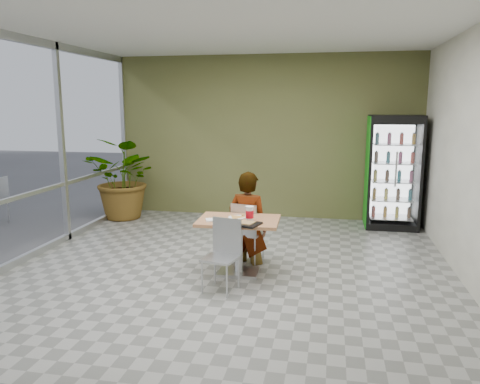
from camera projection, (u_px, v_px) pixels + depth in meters
name	position (u px, v px, depth m)	size (l,w,h in m)	color
ground	(226.00, 276.00, 6.18)	(7.00, 7.00, 0.00)	gray
room_envelope	(226.00, 155.00, 5.89)	(6.00, 7.00, 3.20)	silver
storefront_frame	(14.00, 151.00, 6.46)	(0.10, 7.00, 3.20)	#B0B1B4
dining_table	(239.00, 235.00, 6.18)	(1.08, 0.78, 0.75)	tan
chair_far	(246.00, 228.00, 6.63)	(0.46, 0.46, 0.87)	#B0B1B4
chair_near	(224.00, 248.00, 5.69)	(0.46, 0.47, 0.87)	#B0B1B4
seated_woman	(248.00, 227.00, 6.66)	(0.60, 0.38, 1.62)	black
pizza_plate	(237.00, 217.00, 6.21)	(0.32, 0.34, 0.03)	white
soda_cup	(250.00, 214.00, 6.06)	(0.11, 0.11, 0.19)	white
napkin_stack	(212.00, 220.00, 6.05)	(0.16, 0.16, 0.02)	white
cafeteria_tray	(243.00, 224.00, 5.86)	(0.41, 0.30, 0.02)	black
beverage_fridge	(393.00, 172.00, 8.50)	(0.94, 0.73, 2.05)	black
potted_plant	(126.00, 178.00, 9.21)	(1.45, 1.25, 1.61)	#366729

